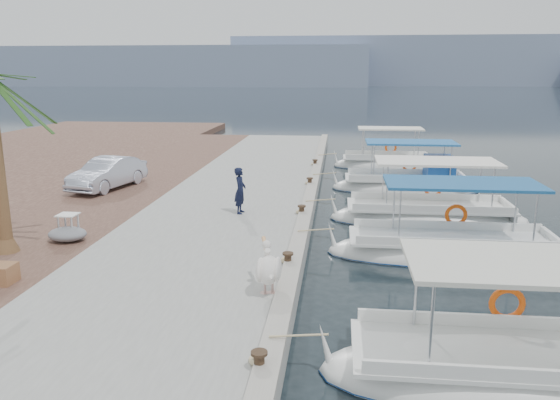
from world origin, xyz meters
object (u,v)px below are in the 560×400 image
at_px(fishing_caique_e, 386,165).
at_px(fishing_caique_a, 503,376).
at_px(fishing_caique_b, 451,253).
at_px(fisherman, 240,191).
at_px(fishing_caique_c, 428,218).
at_px(fishing_caique_d, 407,186).
at_px(parked_car, 108,173).
at_px(pelican, 268,268).

bearing_deg(fishing_caique_e, fishing_caique_a, -89.33).
xyz_separation_m(fishing_caique_b, fisherman, (-6.63, 2.45, 1.17)).
bearing_deg(fishing_caique_c, fishing_caique_d, 91.36).
xyz_separation_m(fishing_caique_e, fisherman, (-6.00, -12.79, 1.17)).
height_order(fishing_caique_a, fisherman, fishing_caique_a).
bearing_deg(fishing_caique_a, parked_car, 134.79).
distance_m(pelican, fisherman, 7.05).
xyz_separation_m(fishing_caique_a, parked_car, (-12.47, 12.56, 1.02)).
relative_size(fishing_caique_a, fishing_caique_e, 1.09).
bearing_deg(pelican, parked_car, 128.23).
xyz_separation_m(fishing_caique_a, fishing_caique_b, (0.38, 6.67, -0.00)).
bearing_deg(fishing_caique_b, fishing_caique_e, 92.40).
bearing_deg(fishing_caique_b, parked_car, 155.36).
distance_m(fishing_caique_b, fishing_caique_e, 15.25).
bearing_deg(pelican, fishing_caique_b, 42.30).
distance_m(fishing_caique_b, fisherman, 7.17).
relative_size(fisherman, parked_car, 0.41).
bearing_deg(fishing_caique_d, parked_car, -165.46).
distance_m(fishing_caique_d, fisherman, 9.39).
bearing_deg(fishing_caique_d, fishing_caique_c, -88.64).
height_order(fishing_caique_e, parked_car, fishing_caique_e).
distance_m(fishing_caique_c, fisherman, 6.83).
relative_size(fishing_caique_e, parked_car, 1.51).
distance_m(fishing_caique_e, fisherman, 14.17).
xyz_separation_m(fishing_caique_c, fishing_caique_e, (-0.58, 11.37, 0.00)).
xyz_separation_m(fishing_caique_c, pelican, (-4.72, -8.22, 0.94)).
height_order(fishing_caique_d, pelican, fishing_caique_d).
height_order(fishing_caique_a, fishing_caique_d, same).
distance_m(fishing_caique_b, fishing_caique_d, 9.18).
xyz_separation_m(fishing_caique_d, pelican, (-4.60, -13.53, 0.87)).
height_order(fishing_caique_a, pelican, fishing_caique_a).
distance_m(fishing_caique_b, parked_car, 14.18).
bearing_deg(fishing_caique_d, fisherman, -133.77).
distance_m(fishing_caique_c, fishing_caique_e, 11.38).
height_order(fishing_caique_b, fisherman, fishing_caique_b).
bearing_deg(fishing_caique_a, pelican, 152.23).
relative_size(fishing_caique_b, parked_car, 1.84).
relative_size(fishing_caique_a, fishing_caique_b, 0.89).
height_order(fishing_caique_b, parked_car, fishing_caique_b).
xyz_separation_m(fishing_caique_a, fisherman, (-6.25, 9.11, 1.17)).
xyz_separation_m(fishing_caique_d, parked_car, (-12.67, -3.29, 0.95)).
bearing_deg(fishing_caique_d, pelican, -108.76).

